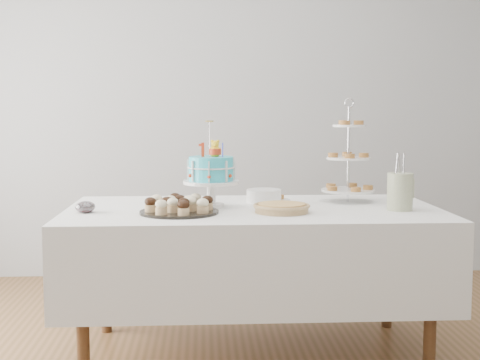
{
  "coord_description": "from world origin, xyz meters",
  "views": [
    {
      "loc": [
        -0.26,
        -3.11,
        1.27
      ],
      "look_at": [
        -0.07,
        0.3,
        0.92
      ],
      "focal_mm": 50.0,
      "sensor_mm": 36.0,
      "label": 1
    }
  ],
  "objects": [
    {
      "name": "utensil_pitcher",
      "position": [
        0.73,
        0.18,
        0.87
      ],
      "size": [
        0.14,
        0.13,
        0.29
      ],
      "rotation": [
        0.0,
        0.0,
        -0.01
      ],
      "color": "beige",
      "rests_on": "table"
    },
    {
      "name": "jam_bowl_a",
      "position": [
        -0.84,
        0.18,
        0.8
      ],
      "size": [
        0.1,
        0.1,
        0.06
      ],
      "color": "silver",
      "rests_on": "table"
    },
    {
      "name": "plate_stack",
      "position": [
        0.07,
        0.49,
        0.81
      ],
      "size": [
        0.19,
        0.19,
        0.07
      ],
      "color": "white",
      "rests_on": "table"
    },
    {
      "name": "walls",
      "position": [
        0.0,
        0.0,
        1.35
      ],
      "size": [
        5.04,
        4.04,
        2.7
      ],
      "color": "#9EA1A3",
      "rests_on": "floor"
    },
    {
      "name": "pastry_plate",
      "position": [
        0.11,
        0.53,
        0.79
      ],
      "size": [
        0.23,
        0.23,
        0.03
      ],
      "color": "white",
      "rests_on": "table"
    },
    {
      "name": "pie",
      "position": [
        0.13,
        0.14,
        0.8
      ],
      "size": [
        0.28,
        0.28,
        0.04
      ],
      "color": "tan",
      "rests_on": "table"
    },
    {
      "name": "jam_bowl_b",
      "position": [
        -0.84,
        0.19,
        0.8
      ],
      "size": [
        0.1,
        0.1,
        0.06
      ],
      "color": "silver",
      "rests_on": "table"
    },
    {
      "name": "table",
      "position": [
        0.0,
        0.3,
        0.54
      ],
      "size": [
        1.92,
        1.02,
        0.77
      ],
      "color": "white",
      "rests_on": "floor"
    },
    {
      "name": "birthday_cake",
      "position": [
        -0.22,
        0.35,
        0.89
      ],
      "size": [
        0.29,
        0.29,
        0.45
      ],
      "rotation": [
        0.0,
        0.0,
        -0.1
      ],
      "color": "white",
      "rests_on": "table"
    },
    {
      "name": "tiered_stand",
      "position": [
        0.54,
        0.51,
        1.01
      ],
      "size": [
        0.29,
        0.29,
        0.57
      ],
      "color": "silver",
      "rests_on": "table"
    },
    {
      "name": "cupcake_tray",
      "position": [
        -0.38,
        0.14,
        0.81
      ],
      "size": [
        0.39,
        0.39,
        0.09
      ],
      "color": "black",
      "rests_on": "table"
    }
  ]
}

